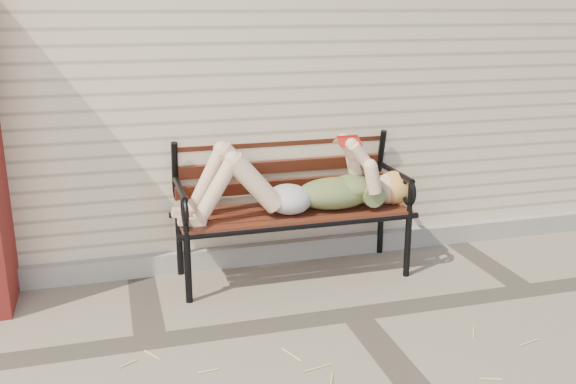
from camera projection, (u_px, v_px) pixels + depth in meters
name	position (u px, v px, depth m)	size (l,w,h in m)	color
ground	(354.00, 314.00, 4.00)	(80.00, 80.00, 0.00)	#76695B
house_wall	(248.00, 42.00, 6.35)	(8.00, 4.00, 3.00)	beige
foundation_strip	(308.00, 248.00, 4.88)	(8.00, 0.10, 0.15)	#9D998E
garden_bench	(289.00, 185.00, 4.51)	(1.75, 0.70, 1.13)	black
reading_woman	(297.00, 185.00, 4.37)	(1.65, 0.38, 0.52)	#093A42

